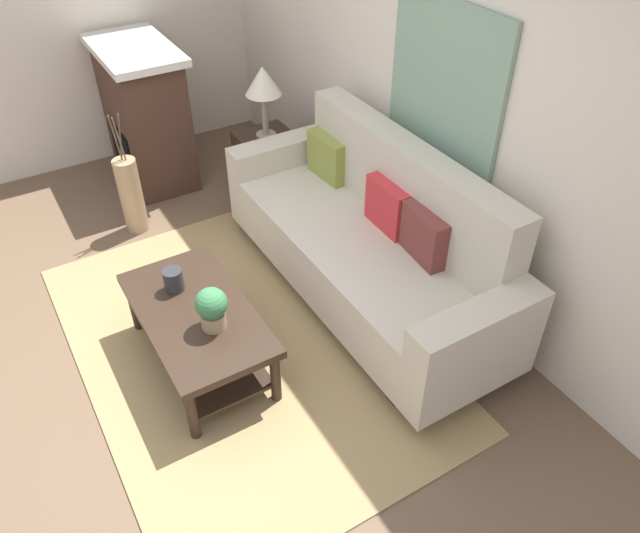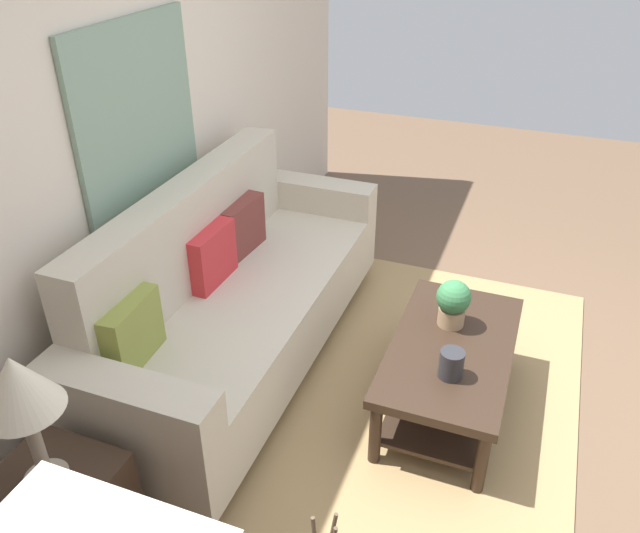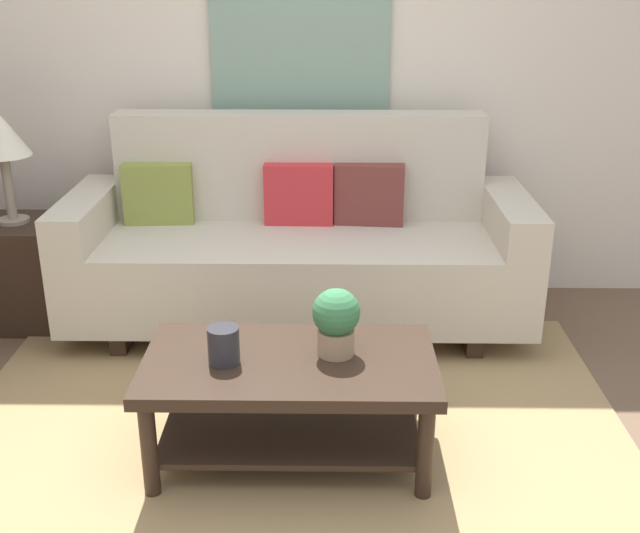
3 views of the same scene
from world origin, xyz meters
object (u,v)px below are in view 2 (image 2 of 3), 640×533
(couch, at_px, (234,298))
(potted_plant_tabletop, at_px, (453,302))
(framed_painting, at_px, (138,114))
(throw_pillow_maroon, at_px, (241,227))
(coffee_table, at_px, (450,362))
(side_table, at_px, (64,528))
(table_lamp, at_px, (18,390))
(throw_pillow_olive, at_px, (131,332))
(tabletop_vase, at_px, (451,364))
(throw_pillow_crimson, at_px, (211,256))

(couch, distance_m, potted_plant_tabletop, 1.21)
(potted_plant_tabletop, bearing_deg, framed_painting, 96.49)
(throw_pillow_maroon, relative_size, coffee_table, 0.33)
(potted_plant_tabletop, distance_m, side_table, 2.06)
(throw_pillow_maroon, bearing_deg, table_lamp, -175.97)
(throw_pillow_olive, distance_m, coffee_table, 1.59)
(tabletop_vase, distance_m, side_table, 1.78)
(throw_pillow_maroon, xyz_separation_m, side_table, (-1.84, -0.13, -0.40))
(throw_pillow_crimson, distance_m, throw_pillow_maroon, 0.37)
(throw_pillow_maroon, bearing_deg, couch, -161.31)
(side_table, relative_size, table_lamp, 0.98)
(couch, bearing_deg, side_table, -179.82)
(potted_plant_tabletop, distance_m, framed_painting, 1.87)
(throw_pillow_crimson, xyz_separation_m, throw_pillow_maroon, (0.37, 0.00, 0.00))
(tabletop_vase, relative_size, framed_painting, 0.15)
(tabletop_vase, xyz_separation_m, side_table, (-1.25, 1.26, -0.22))
(throw_pillow_olive, xyz_separation_m, potted_plant_tabletop, (0.93, -1.31, -0.11))
(tabletop_vase, distance_m, framed_painting, 1.98)
(couch, bearing_deg, framed_painting, 90.00)
(throw_pillow_crimson, bearing_deg, potted_plant_tabletop, -81.84)
(throw_pillow_olive, height_order, potted_plant_tabletop, throw_pillow_olive)
(couch, bearing_deg, throw_pillow_crimson, 90.00)
(potted_plant_tabletop, xyz_separation_m, side_table, (-1.66, 1.18, -0.29))
(tabletop_vase, relative_size, potted_plant_tabletop, 0.54)
(table_lamp, relative_size, framed_painting, 0.59)
(side_table, bearing_deg, throw_pillow_olive, 10.02)
(throw_pillow_olive, relative_size, tabletop_vase, 2.53)
(couch, height_order, potted_plant_tabletop, couch)
(table_lamp, bearing_deg, couch, 0.18)
(coffee_table, xyz_separation_m, side_table, (-1.49, 1.22, -0.03))
(potted_plant_tabletop, height_order, side_table, potted_plant_tabletop)
(throw_pillow_crimson, height_order, tabletop_vase, throw_pillow_crimson)
(table_lamp, bearing_deg, tabletop_vase, -45.24)
(couch, relative_size, throw_pillow_crimson, 6.51)
(throw_pillow_olive, height_order, tabletop_vase, throw_pillow_olive)
(coffee_table, xyz_separation_m, potted_plant_tabletop, (0.17, 0.04, 0.26))
(throw_pillow_olive, bearing_deg, couch, -9.60)
(coffee_table, relative_size, tabletop_vase, 7.74)
(couch, xyz_separation_m, side_table, (-1.47, -0.00, -0.15))
(coffee_table, distance_m, potted_plant_tabletop, 0.31)
(potted_plant_tabletop, xyz_separation_m, framed_painting, (-0.19, 1.65, 0.87))
(throw_pillow_maroon, xyz_separation_m, potted_plant_tabletop, (-0.18, -1.31, -0.11))
(tabletop_vase, bearing_deg, framed_painting, 82.59)
(couch, relative_size, framed_painting, 2.44)
(couch, relative_size, side_table, 4.18)
(throw_pillow_olive, bearing_deg, table_lamp, -169.98)
(throw_pillow_crimson, bearing_deg, throw_pillow_maroon, 0.00)
(throw_pillow_maroon, xyz_separation_m, framed_painting, (-0.37, 0.34, 0.76))
(throw_pillow_maroon, bearing_deg, throw_pillow_crimson, 180.00)
(framed_painting, bearing_deg, tabletop_vase, -97.41)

